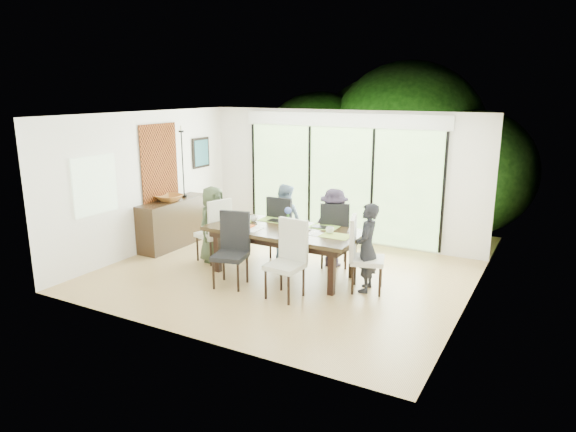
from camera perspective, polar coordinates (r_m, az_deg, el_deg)
The scene contains 62 objects.
floor at distance 8.81m, azimuth -0.79°, elevation -6.70°, with size 6.00×5.00×0.01m, color olive.
ceiling at distance 8.26m, azimuth -0.85°, elevation 11.19°, with size 6.00×5.00×0.01m, color white.
wall_back at distance 10.65m, azimuth 5.90°, elevation 4.40°, with size 6.00×0.02×2.70m, color white.
wall_front at distance 6.44m, azimuth -11.96°, elevation -2.17°, with size 6.00×0.02×2.70m, color silver.
wall_left at distance 10.23m, azimuth -15.66°, elevation 3.57°, with size 0.02×5.00×2.70m, color beige.
wall_right at distance 7.45m, azimuth 19.73°, elevation -0.49°, with size 0.02×5.00×2.70m, color white.
glass_doors at distance 10.64m, azimuth 5.79°, elevation 3.57°, with size 4.20×0.02×2.30m, color #598C3F.
blinds_header at distance 10.47m, azimuth 5.95°, elevation 10.58°, with size 4.40×0.06×0.28m, color white.
mullion_a at distance 11.60m, azimuth -3.83°, elevation 4.48°, with size 0.05×0.04×2.30m, color black.
mullion_b at distance 10.91m, azimuth 2.39°, elevation 3.90°, with size 0.05×0.04×2.30m, color black.
mullion_c at distance 10.38m, azimuth 9.33°, elevation 3.20°, with size 0.05×0.04×2.30m, color black.
mullion_d at distance 10.01m, azimuth 16.89°, elevation 2.38°, with size 0.05×0.04×2.30m, color black.
side_window at distance 9.38m, azimuth -20.65°, elevation 3.21°, with size 0.02×0.90×1.00m, color #8CAD7F.
deck at distance 11.76m, azimuth 7.44°, elevation -1.72°, with size 6.00×1.80×0.10m, color #4F3B22.
rail_top at distance 12.34m, azimuth 8.89°, elevation 1.85°, with size 6.00×0.08×0.06m, color brown.
foliage_left at distance 13.79m, azimuth 3.41°, elevation 7.01°, with size 3.20×3.20×3.20m, color #14380F.
foliage_mid at distance 13.54m, azimuth 13.06°, elevation 8.08°, with size 4.00×4.00×4.00m, color #14380F.
foliage_right at distance 12.45m, azimuth 19.89°, elevation 4.61°, with size 2.80×2.80×2.80m, color #14380F.
foliage_far at distance 14.52m, azimuth 9.98°, elevation 7.88°, with size 3.60×3.60×3.60m, color #14380F.
table_top at distance 8.64m, azimuth -0.45°, elevation -1.61°, with size 2.62×1.20×0.07m, color black.
table_apron at distance 8.67m, azimuth -0.45°, elevation -2.23°, with size 2.40×0.98×0.11m, color black.
table_leg_fl at distance 8.98m, azimuth -7.84°, elevation -3.86°, with size 0.10×0.10×0.75m, color black.
table_leg_fr at distance 7.94m, azimuth 4.87°, elevation -6.19°, with size 0.10×0.10×0.75m, color black.
table_leg_bl at distance 9.65m, azimuth -4.80°, elevation -2.51°, with size 0.10×0.10×0.75m, color black.
table_leg_br at distance 8.69m, azimuth 7.20°, elevation -4.45°, with size 0.10×0.10×0.75m, color black.
chair_left_end at distance 9.49m, azimuth -8.38°, elevation -1.49°, with size 0.50×0.50×1.20m, color beige, non-canonical shape.
chair_right_end at distance 8.10m, azimuth 8.87°, elevation -4.23°, with size 0.50×0.50×1.20m, color silver, non-canonical shape.
chair_far_left at distance 9.62m, azimuth -0.31°, elevation -1.13°, with size 0.50×0.50×1.20m, color black, non-canonical shape.
chair_far_right at distance 9.19m, azimuth 5.15°, elevation -1.91°, with size 0.50×0.50×1.20m, color black, non-canonical shape.
chair_near_left at distance 8.25m, azimuth -6.46°, elevation -3.81°, with size 0.50×0.50×1.20m, color black, non-canonical shape.
chair_near_right at distance 7.74m, azimuth -0.37°, elevation -4.92°, with size 0.50×0.50×1.20m, color beige, non-canonical shape.
person_left_end at distance 9.45m, azimuth -8.30°, elevation -0.90°, with size 0.66×0.41×1.41m, color #3C4830.
person_right_end at distance 8.07m, azimuth 8.77°, elevation -3.51°, with size 0.66×0.41×1.41m, color black.
person_far_left at distance 9.57m, azimuth -0.37°, elevation -0.56°, with size 0.66×0.41×1.41m, color #7A93B0.
person_far_right at distance 9.14m, azimuth 5.11°, elevation -1.32°, with size 0.66×0.41×1.41m, color #271F2F.
placemat_left at distance 9.12m, azimuth -5.66°, elevation -0.61°, with size 0.48×0.35×0.01m, color #A4C747.
placemat_right at distance 8.23m, azimuth 5.33°, elevation -2.21°, with size 0.48×0.35×0.01m, color #8FA93C.
placemat_far_l at distance 9.18m, azimuth -1.68°, elevation -0.44°, with size 0.48×0.35×0.01m, color #8AB641.
placemat_far_r at distance 8.73m, azimuth 3.98°, elevation -1.22°, with size 0.48×0.35×0.01m, color #89B741.
placemat_paper at distance 8.66m, azimuth -4.60°, elevation -1.37°, with size 0.48×0.35×0.01m, color white.
tablet_far_l at distance 9.09m, azimuth -1.30°, elevation -0.52°, with size 0.28×0.20×0.01m, color black.
tablet_far_r at distance 8.71m, azimuth 3.55°, elevation -1.20°, with size 0.26×0.19×0.01m, color black.
papers at distance 8.28m, azimuth 3.61°, elevation -2.08°, with size 0.33×0.24×0.00m, color white.
platter_base at distance 8.66m, azimuth -4.60°, elevation -1.26°, with size 0.28×0.28×0.03m, color white.
platter_snacks at distance 8.65m, azimuth -4.61°, elevation -1.14°, with size 0.22×0.22×0.02m, color #C74D17.
vase at distance 8.63m, azimuth -0.00°, elevation -0.94°, with size 0.09×0.09×0.13m, color silver.
hyacinth_stems at distance 8.60m, azimuth -0.00°, elevation -0.10°, with size 0.04×0.04×0.17m, color #337226.
hyacinth_blooms at distance 8.58m, azimuth -0.00°, elevation 0.61°, with size 0.12×0.12×0.12m, color #4A5FBA.
laptop at distance 8.98m, azimuth -5.50°, elevation -0.76°, with size 0.36×0.23×0.03m, color silver.
cup_a at distance 9.09m, azimuth -3.84°, elevation -0.29°, with size 0.14×0.14×0.10m, color white.
cup_b at distance 8.46m, azimuth 0.10°, elevation -1.36°, with size 0.11×0.11×0.10m, color white.
cup_c at distance 8.36m, azimuth 4.67°, elevation -1.59°, with size 0.14×0.14×0.10m, color white.
book at distance 8.56m, azimuth 1.17°, elevation -1.47°, with size 0.18×0.24×0.02m, color white.
sideboard at distance 10.60m, azimuth -12.54°, elevation -0.75°, with size 0.47×1.68×0.94m, color black.
bowl at distance 10.41m, azimuth -13.05°, elevation 1.96°, with size 0.50×0.50×0.12m, color brown.
candlestick_base at distance 10.75m, azimuth -11.45°, elevation 2.20°, with size 0.10×0.10×0.04m, color black.
candlestick_shaft at distance 10.64m, azimuth -11.62°, elevation 5.69°, with size 0.03×0.03×1.31m, color black.
candlestick_pan at distance 10.56m, azimuth -11.79°, elevation 9.19°, with size 0.10×0.10×0.03m, color black.
candle at distance 10.56m, azimuth -11.81°, elevation 9.53°, with size 0.04×0.04×0.10m, color silver.
tapestry at distance 10.44m, azimuth -14.09°, elevation 5.81°, with size 0.02×1.00×1.50m, color #883913.
art_frame at distance 11.41m, azimuth -9.66°, elevation 6.95°, with size 0.03×0.55×0.65m, color black.
art_canvas at distance 11.40m, azimuth -9.58°, elevation 6.94°, with size 0.01×0.45×0.55m, color #1B4B58.
Camera 1 is at (4.09, -7.16, 3.10)m, focal length 32.00 mm.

